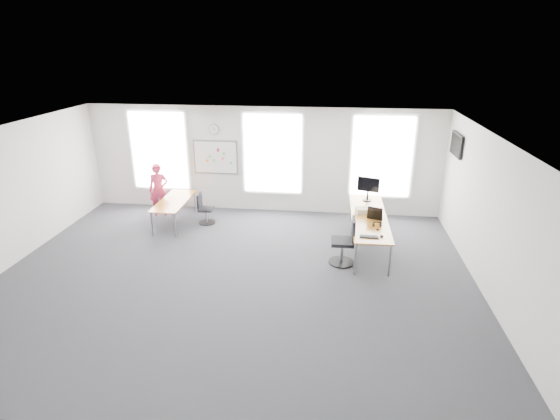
# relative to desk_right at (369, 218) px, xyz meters

# --- Properties ---
(floor) EXTENTS (10.00, 10.00, 0.00)m
(floor) POSITION_rel_desk_right_xyz_m (-2.88, -1.94, -0.71)
(floor) COLOR #2A2A2F
(floor) RESTS_ON ground
(ceiling) EXTENTS (10.00, 10.00, 0.00)m
(ceiling) POSITION_rel_desk_right_xyz_m (-2.88, -1.94, 2.29)
(ceiling) COLOR silver
(ceiling) RESTS_ON ground
(wall_back) EXTENTS (10.00, 0.00, 10.00)m
(wall_back) POSITION_rel_desk_right_xyz_m (-2.88, 2.06, 0.79)
(wall_back) COLOR silver
(wall_back) RESTS_ON ground
(wall_front) EXTENTS (10.00, 0.00, 10.00)m
(wall_front) POSITION_rel_desk_right_xyz_m (-2.88, -5.94, 0.79)
(wall_front) COLOR silver
(wall_front) RESTS_ON ground
(wall_right) EXTENTS (0.00, 10.00, 10.00)m
(wall_right) POSITION_rel_desk_right_xyz_m (2.12, -1.94, 0.79)
(wall_right) COLOR silver
(wall_right) RESTS_ON ground
(window_left) EXTENTS (1.60, 0.06, 2.20)m
(window_left) POSITION_rel_desk_right_xyz_m (-5.88, 2.03, 0.99)
(window_left) COLOR silver
(window_left) RESTS_ON wall_back
(window_mid) EXTENTS (1.60, 0.06, 2.20)m
(window_mid) POSITION_rel_desk_right_xyz_m (-2.58, 2.03, 0.99)
(window_mid) COLOR silver
(window_mid) RESTS_ON wall_back
(window_right) EXTENTS (1.60, 0.06, 2.20)m
(window_right) POSITION_rel_desk_right_xyz_m (0.42, 2.03, 0.99)
(window_right) COLOR silver
(window_right) RESTS_ON wall_back
(desk_right) EXTENTS (0.83, 3.12, 0.76)m
(desk_right) POSITION_rel_desk_right_xyz_m (0.00, 0.00, 0.00)
(desk_right) COLOR #C58A20
(desk_right) RESTS_ON ground
(desk_left) EXTENTS (0.72, 1.81, 0.66)m
(desk_left) POSITION_rel_desk_right_xyz_m (-5.10, 0.75, -0.10)
(desk_left) COLOR #C58A20
(desk_left) RESTS_ON ground
(chair_right) EXTENTS (0.58, 0.58, 1.08)m
(chair_right) POSITION_rel_desk_right_xyz_m (-0.57, -1.02, -0.24)
(chair_right) COLOR black
(chair_right) RESTS_ON ground
(chair_left) EXTENTS (0.45, 0.45, 0.84)m
(chair_left) POSITION_rel_desk_right_xyz_m (-4.30, 0.88, -0.34)
(chair_left) COLOR black
(chair_left) RESTS_ON ground
(person) EXTENTS (0.62, 0.48, 1.49)m
(person) POSITION_rel_desk_right_xyz_m (-5.72, 1.32, 0.04)
(person) COLOR #CA2C4B
(person) RESTS_ON ground
(whiteboard) EXTENTS (1.20, 0.03, 0.90)m
(whiteboard) POSITION_rel_desk_right_xyz_m (-4.23, 2.03, 0.84)
(whiteboard) COLOR white
(whiteboard) RESTS_ON wall_back
(wall_clock) EXTENTS (0.30, 0.04, 0.30)m
(wall_clock) POSITION_rel_desk_right_xyz_m (-4.23, 2.03, 1.64)
(wall_clock) COLOR gray
(wall_clock) RESTS_ON wall_back
(tv) EXTENTS (0.06, 0.90, 0.55)m
(tv) POSITION_rel_desk_right_xyz_m (2.07, 1.06, 1.59)
(tv) COLOR black
(tv) RESTS_ON wall_right
(keyboard) EXTENTS (0.41, 0.18, 0.02)m
(keyboard) POSITION_rel_desk_right_xyz_m (-0.08, -1.24, 0.06)
(keyboard) COLOR black
(keyboard) RESTS_ON desk_right
(mouse) EXTENTS (0.09, 0.13, 0.04)m
(mouse) POSITION_rel_desk_right_xyz_m (0.18, -1.18, 0.07)
(mouse) COLOR black
(mouse) RESTS_ON desk_right
(lens_cap) EXTENTS (0.07, 0.07, 0.01)m
(lens_cap) POSITION_rel_desk_right_xyz_m (0.13, -0.82, 0.05)
(lens_cap) COLOR black
(lens_cap) RESTS_ON desk_right
(headphones) EXTENTS (0.20, 0.11, 0.12)m
(headphones) POSITION_rel_desk_right_xyz_m (0.13, -0.63, 0.10)
(headphones) COLOR black
(headphones) RESTS_ON desk_right
(laptop_sleeve) EXTENTS (0.36, 0.30, 0.28)m
(laptop_sleeve) POSITION_rel_desk_right_xyz_m (0.11, -0.22, 0.19)
(laptop_sleeve) COLOR black
(laptop_sleeve) RESTS_ON desk_right
(paper_stack) EXTENTS (0.41, 0.34, 0.12)m
(paper_stack) POSITION_rel_desk_right_xyz_m (-0.12, 0.19, 0.11)
(paper_stack) COLOR beige
(paper_stack) RESTS_ON desk_right
(monitor) EXTENTS (0.55, 0.24, 0.63)m
(monitor) POSITION_rel_desk_right_xyz_m (0.03, 1.07, 0.43)
(monitor) COLOR black
(monitor) RESTS_ON desk_right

